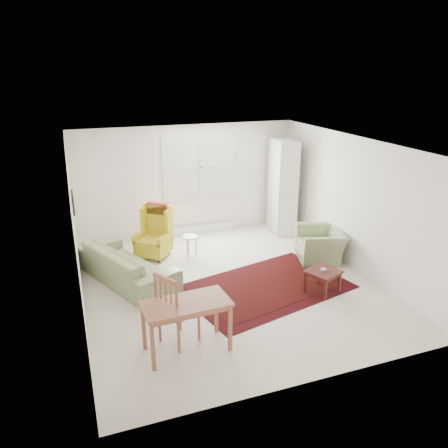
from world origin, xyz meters
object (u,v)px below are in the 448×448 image
object	(u,v)px
stool	(191,245)
desk	(187,326)
wingback_chair	(153,232)
coffee_table	(322,281)
cabinet	(283,187)
desk_chair	(179,307)
sofa	(126,258)
armchair	(320,242)

from	to	relation	value
stool	desk	distance (m)	3.23
wingback_chair	coffee_table	world-z (taller)	wingback_chair
cabinet	desk_chair	size ratio (longest dim) A/B	1.96
coffee_table	stool	size ratio (longest dim) A/B	1.18
sofa	cabinet	world-z (taller)	cabinet
coffee_table	sofa	bearing A→B (deg)	152.85
coffee_table	cabinet	xyz separation A→B (m)	(0.69, 2.93, 0.87)
wingback_chair	desk	size ratio (longest dim) A/B	0.93
desk_chair	stool	bearing A→B (deg)	-47.52
stool	cabinet	world-z (taller)	cabinet
coffee_table	stool	xyz separation A→B (m)	(-1.71, 2.29, 0.01)
wingback_chair	stool	xyz separation A→B (m)	(0.74, -0.15, -0.33)
stool	wingback_chair	bearing A→B (deg)	168.51
wingback_chair	stool	distance (m)	0.82
desk_chair	armchair	bearing A→B (deg)	-90.99
sofa	stool	size ratio (longest dim) A/B	5.19
sofa	stool	xyz separation A→B (m)	(1.39, 0.70, -0.23)
armchair	stool	xyz separation A→B (m)	(-2.40, 1.08, -0.17)
wingback_chair	desk_chair	bearing A→B (deg)	-55.84
desk	cabinet	bearing A→B (deg)	48.30
coffee_table	cabinet	world-z (taller)	cabinet
armchair	cabinet	distance (m)	1.85
coffee_table	desk	bearing A→B (deg)	-163.14
stool	cabinet	xyz separation A→B (m)	(2.40, 0.64, 0.87)
sofa	desk	distance (m)	2.43
sofa	coffee_table	bearing A→B (deg)	-140.71
stool	desk	size ratio (longest dim) A/B	0.36
armchair	wingback_chair	size ratio (longest dim) A/B	0.90
wingback_chair	coffee_table	distance (m)	3.47
wingback_chair	desk_chair	world-z (taller)	desk_chair
desk	sofa	bearing A→B (deg)	101.19
coffee_table	desk_chair	world-z (taller)	desk_chair
stool	cabinet	distance (m)	2.63
cabinet	desk_chair	distance (m)	4.88
wingback_chair	coffee_table	xyz separation A→B (m)	(2.45, -2.44, -0.34)
wingback_chair	desk	bearing A→B (deg)	-54.68
armchair	stool	size ratio (longest dim) A/B	2.29
stool	desk_chair	bearing A→B (deg)	-108.67
sofa	armchair	distance (m)	3.81
armchair	sofa	bearing A→B (deg)	-78.21
armchair	coffee_table	bearing A→B (deg)	-12.35
armchair	cabinet	world-z (taller)	cabinet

